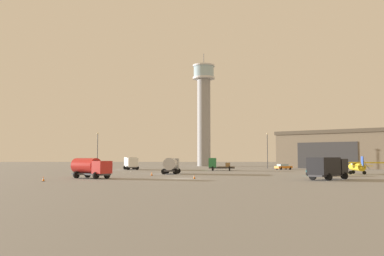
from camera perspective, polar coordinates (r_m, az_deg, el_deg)
ground_plane at (r=58.42m, az=-1.58°, el=-7.07°), size 400.00×400.00×0.00m
control_tower at (r=139.04m, az=1.67°, el=2.86°), size 7.48×7.48×38.47m
hangar at (r=123.26m, az=19.48°, el=-2.84°), size 34.47×32.08×10.38m
airplane_yellow at (r=78.09m, az=22.02°, el=-4.94°), size 10.77×8.43×3.16m
truck_fuel_tanker_red at (r=60.71m, az=-13.98°, el=-5.30°), size 6.45×5.51×2.92m
truck_flatbed_green at (r=92.65m, az=3.54°, el=-5.12°), size 6.03×3.53×2.84m
truck_box_white at (r=100.53m, az=-8.53°, el=-4.80°), size 4.37×7.34×2.98m
truck_box_black at (r=58.18m, az=18.38°, el=-5.19°), size 6.77×6.67×3.01m
truck_fuel_tanker_silver at (r=74.24m, az=-2.94°, el=-5.14°), size 3.43×5.75×2.93m
car_teal at (r=69.53m, az=16.83°, el=-5.81°), size 2.35×4.43×1.37m
car_orange at (r=101.68m, az=12.60°, el=-5.28°), size 4.58×3.43×1.37m
light_post_west at (r=107.39m, az=-13.04°, el=-2.65°), size 0.44×0.44×9.35m
light_post_east at (r=112.08m, az=10.46°, el=-2.69°), size 0.44×0.44×9.54m
traffic_cone_near_left at (r=67.33m, az=-5.64°, el=-6.35°), size 0.36×0.36×0.72m
traffic_cone_near_right at (r=57.57m, az=0.32°, el=-6.84°), size 0.36×0.36×0.57m
traffic_cone_mid_apron at (r=55.18m, az=-20.02°, el=-6.69°), size 0.36×0.36×0.62m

